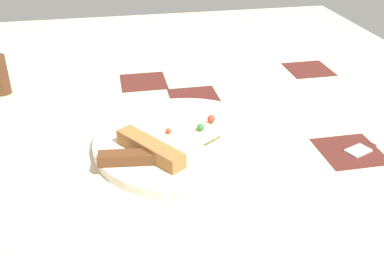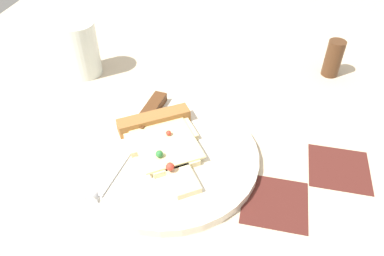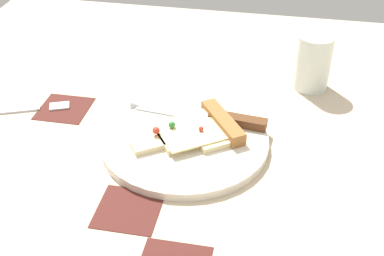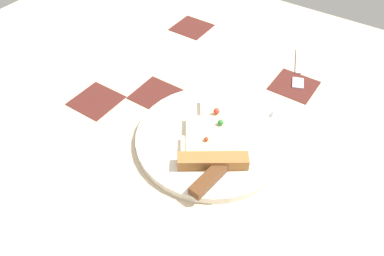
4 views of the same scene
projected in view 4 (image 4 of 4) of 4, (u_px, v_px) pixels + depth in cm
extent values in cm
cube|color=#C6B293|center=(145.00, 152.00, 69.18)|extent=(133.58, 133.58, 3.00)
cube|color=#4C1E19|center=(294.00, 86.00, 80.52)|extent=(9.00, 9.00, 0.20)
cube|color=#4C1E19|center=(96.00, 101.00, 77.07)|extent=(9.00, 9.00, 0.20)
cube|color=#4C1E19|center=(156.00, 95.00, 78.46)|extent=(9.00, 9.00, 0.20)
cube|color=#4C1E19|center=(192.00, 28.00, 97.49)|extent=(9.00, 9.00, 0.20)
cube|color=#4C1E19|center=(213.00, 156.00, 66.68)|extent=(9.00, 9.00, 0.20)
cylinder|color=silver|center=(211.00, 138.00, 68.58)|extent=(27.84, 27.84, 1.46)
cube|color=beige|center=(212.00, 150.00, 64.91)|extent=(12.46, 11.18, 1.00)
cube|color=beige|center=(211.00, 128.00, 68.75)|extent=(9.11, 8.69, 1.00)
cube|color=beige|center=(210.00, 109.00, 72.25)|extent=(5.91, 6.32, 1.00)
cube|color=#F2E099|center=(211.00, 135.00, 66.54)|extent=(13.25, 13.45, 0.30)
cube|color=#9E6633|center=(213.00, 161.00, 62.38)|extent=(11.36, 8.94, 2.20)
sphere|color=red|center=(206.00, 139.00, 65.08)|extent=(0.83, 0.83, 0.83)
sphere|color=red|center=(217.00, 111.00, 69.85)|extent=(1.22, 1.22, 1.22)
sphere|color=#2D7A38|center=(221.00, 122.00, 67.80)|extent=(1.11, 1.11, 1.11)
cube|color=silver|center=(255.00, 136.00, 67.75)|extent=(3.38, 12.15, 0.30)
cone|color=silver|center=(272.00, 119.00, 70.93)|extent=(2.22, 2.22, 2.00)
cube|color=#593319|center=(214.00, 173.00, 60.92)|extent=(3.35, 10.19, 1.60)
cube|color=silver|center=(299.00, 60.00, 86.45)|extent=(4.83, 9.73, 0.80)
cube|color=silver|center=(298.00, 82.00, 80.64)|extent=(3.56, 4.23, 0.80)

